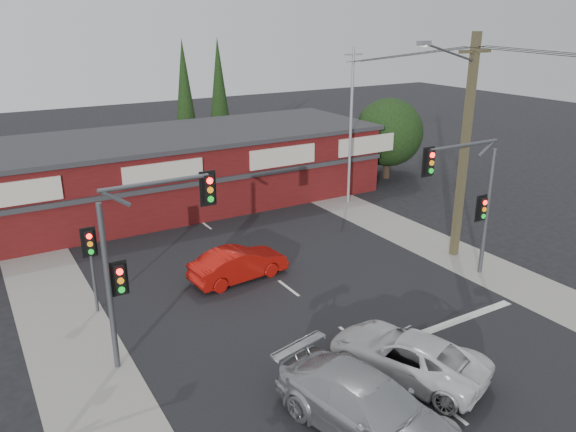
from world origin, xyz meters
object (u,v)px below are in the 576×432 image
red_sedan (239,264)px  shop_building (159,171)px  utility_pole (464,142)px  silver_suv (368,407)px  white_suv (407,355)px

red_sedan → shop_building: 11.30m
utility_pole → silver_suv: bearing=-145.7°
silver_suv → utility_pole: 13.99m
red_sedan → utility_pole: utility_pole is taller
white_suv → shop_building: bearing=-108.0°
white_suv → shop_building: (-1.13, 19.96, 1.44)m
shop_building → utility_pole: bearing=-56.2°
white_suv → silver_suv: silver_suv is taller
silver_suv → shop_building: 21.53m
silver_suv → red_sedan: size_ratio=1.32×
white_suv → silver_suv: (-2.69, -1.47, 0.12)m
red_sedan → shop_building: size_ratio=0.15×
white_suv → utility_pole: size_ratio=0.50×
shop_building → utility_pole: (9.36, -14.00, 3.26)m
red_sedan → utility_pole: (9.72, -2.80, 4.70)m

